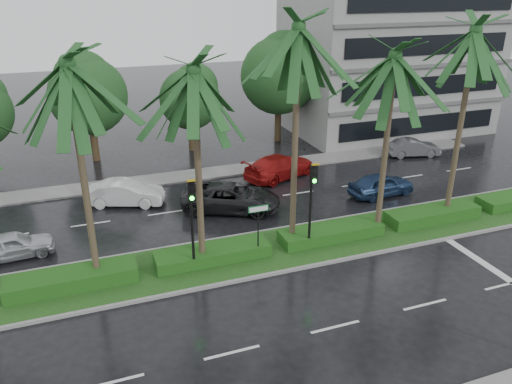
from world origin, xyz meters
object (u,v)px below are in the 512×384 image
object	(u,v)px
signal_median_left	(192,212)
car_white	(125,193)
street_sign	(258,218)
car_blue	(381,184)
car_red	(280,166)
car_grey	(413,148)
car_darkgrey	(231,197)
car_silver	(12,245)

from	to	relation	value
signal_median_left	car_white	bearing A→B (deg)	102.64
street_sign	car_blue	world-z (taller)	street_sign
car_red	car_grey	xyz separation A→B (m)	(10.78, 0.65, -0.12)
car_red	car_darkgrey	bearing A→B (deg)	107.61
car_red	car_grey	bearing A→B (deg)	-108.32
car_darkgrey	car_red	size ratio (longest dim) A/B	1.04
car_white	car_darkgrey	distance (m)	6.09
car_white	car_grey	size ratio (longest dim) A/B	1.12
car_white	car_blue	xyz separation A→B (m)	(14.43, -3.85, -0.02)
signal_median_left	car_white	xyz separation A→B (m)	(-1.93, 8.61, -2.29)
signal_median_left	car_red	size ratio (longest dim) A/B	0.84
street_sign	car_darkgrey	bearing A→B (deg)	84.97
car_darkgrey	car_blue	distance (m)	9.07
car_blue	signal_median_left	bearing A→B (deg)	106.44
car_red	car_blue	distance (m)	6.57
car_white	car_blue	bearing A→B (deg)	-85.42
car_white	car_darkgrey	world-z (taller)	car_darkgrey
street_sign	car_blue	size ratio (longest dim) A/B	0.65
car_silver	car_red	distance (m)	16.35
car_white	car_silver	bearing A→B (deg)	146.99
street_sign	car_red	bearing A→B (deg)	61.91
signal_median_left	car_darkgrey	size ratio (longest dim) A/B	0.80
car_red	car_grey	distance (m)	10.80
car_silver	car_white	distance (m)	7.02
car_silver	car_blue	world-z (taller)	car_blue
car_silver	car_red	world-z (taller)	car_red
car_silver	car_white	xyz separation A→B (m)	(5.57, 4.27, 0.09)
signal_median_left	car_white	size ratio (longest dim) A/B	1.01
street_sign	car_blue	xyz separation A→B (m)	(9.50, 4.58, -1.44)
street_sign	car_grey	size ratio (longest dim) A/B	0.68
signal_median_left	car_red	world-z (taller)	signal_median_left
street_sign	car_grey	bearing A→B (deg)	32.41
signal_median_left	car_white	distance (m)	9.12
signal_median_left	car_darkgrey	distance (m)	7.18
car_silver	car_darkgrey	bearing A→B (deg)	-86.46
car_silver	car_red	size ratio (longest dim) A/B	0.70
signal_median_left	car_red	bearing A→B (deg)	50.05
car_silver	car_white	size ratio (longest dim) A/B	0.84
car_darkgrey	car_blue	world-z (taller)	car_darkgrey
signal_median_left	car_blue	bearing A→B (deg)	20.84
car_white	car_red	world-z (taller)	car_red
signal_median_left	car_silver	distance (m)	8.99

